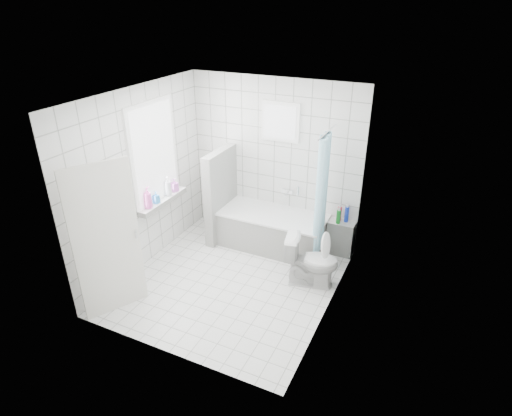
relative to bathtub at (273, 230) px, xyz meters
The scene contains 19 objects.
ground 1.17m from the bathtub, 97.86° to the right, with size 3.00×3.00×0.00m, color white.
ceiling 2.57m from the bathtub, 97.86° to the right, with size 3.00×3.00×0.00m, color white.
wall_back 1.09m from the bathtub, 112.51° to the left, with size 2.80×0.02×2.60m, color white.
wall_front 2.82m from the bathtub, 93.39° to the right, with size 2.80×0.02×2.60m, color white.
wall_left 2.17m from the bathtub, 144.12° to the right, with size 0.02×3.00×2.60m, color white.
wall_right 1.96m from the bathtub, 42.11° to the right, with size 0.02×3.00×2.60m, color white.
window_left 2.16m from the bathtub, 151.36° to the right, with size 0.01×0.90×1.40m, color white.
window_back 1.69m from the bathtub, 99.52° to the left, with size 0.50×0.01×0.50m, color white.
window_sill 1.78m from the bathtub, 150.62° to the right, with size 0.18×1.02×0.08m, color white.
door 2.66m from the bathtub, 118.37° to the right, with size 0.04×0.80×2.00m, color silver.
bathtub is the anchor object (origin of this frame).
partition_wall 1.01m from the bathtub, behind, with size 0.15×0.85×1.50m, color white.
tiled_ledge 1.07m from the bathtub, 13.84° to the left, with size 0.40×0.24×0.55m, color white.
toilet 1.12m from the bathtub, 38.33° to the right, with size 0.41×0.72×0.74m, color white.
curtain_rod 1.88m from the bathtub, ahead, with size 0.02×0.02×0.80m, color silver.
shower_curtain 1.13m from the bathtub, 11.33° to the right, with size 0.14×0.48×1.78m, color #4DBFE4, non-canonical shape.
tub_faucet 0.66m from the bathtub, 73.38° to the left, with size 0.18×0.06×0.06m, color silver.
sill_bottles 1.86m from the bathtub, 149.08° to the right, with size 0.17×0.78×0.32m.
ledge_bottles 1.11m from the bathtub, 14.33° to the left, with size 0.17×0.16×0.25m.
Camera 1 is at (2.43, -4.35, 3.66)m, focal length 30.00 mm.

